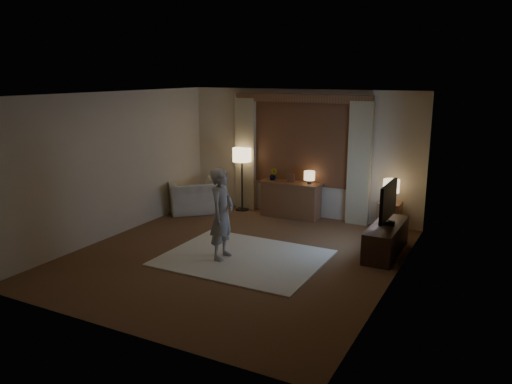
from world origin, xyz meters
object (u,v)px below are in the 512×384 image
Objects in this scene: person at (222,214)px; side_table at (389,217)px; tv_stand at (386,239)px; armchair at (194,196)px; sideboard at (291,200)px.

side_table is at bearing -42.13° from person.
side_table is 0.38× the size of person.
armchair is at bearing 171.06° from tv_stand.
tv_stand is at bearing -62.29° from person.
side_table reaches higher than tv_stand.
side_table is (2.04, -0.05, -0.07)m from sideboard.
sideboard is 2.14× the size of side_table.
tv_stand is (4.25, -0.67, -0.10)m from armchair.
armchair is 2.92m from person.
armchair is 1.90× the size of side_table.
side_table is at bearing -1.41° from sideboard.
sideboard is 0.86× the size of tv_stand.
tv_stand is at bearing 127.53° from armchair.
person is (-2.04, -2.67, 0.47)m from side_table.
tv_stand is 2.73m from person.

